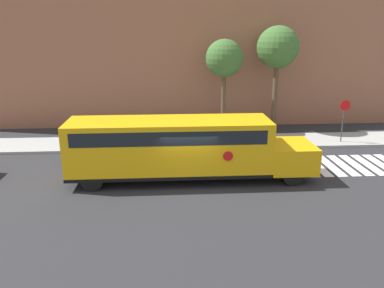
% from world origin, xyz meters
% --- Properties ---
extents(ground_plane, '(60.00, 60.00, 0.00)m').
position_xyz_m(ground_plane, '(0.00, 0.00, 0.00)').
color(ground_plane, '#28282B').
extents(sidewalk_strip, '(44.00, 3.00, 0.15)m').
position_xyz_m(sidewalk_strip, '(0.00, 6.50, 0.07)').
color(sidewalk_strip, '#9E9E99').
rests_on(sidewalk_strip, ground).
extents(building_backdrop, '(32.00, 4.00, 10.87)m').
position_xyz_m(building_backdrop, '(0.00, 13.00, 5.43)').
color(building_backdrop, '#935B42').
rests_on(building_backdrop, ground).
extents(crosswalk_stripes, '(5.40, 3.20, 0.01)m').
position_xyz_m(crosswalk_stripes, '(8.80, 2.00, 0.00)').
color(crosswalk_stripes, white).
rests_on(crosswalk_stripes, ground).
extents(school_bus, '(11.65, 2.57, 2.96)m').
position_xyz_m(school_bus, '(-0.35, 0.62, 1.70)').
color(school_bus, '#EAA80F').
rests_on(school_bus, ground).
extents(stop_sign, '(0.67, 0.10, 2.82)m').
position_xyz_m(stop_sign, '(10.05, 5.80, 1.84)').
color(stop_sign, '#38383A').
rests_on(stop_sign, ground).
extents(tree_near_sidewalk, '(2.51, 2.51, 6.40)m').
position_xyz_m(tree_near_sidewalk, '(2.95, 9.04, 5.07)').
color(tree_near_sidewalk, brown).
rests_on(tree_near_sidewalk, ground).
extents(tree_far_sidewalk, '(2.84, 2.84, 7.25)m').
position_xyz_m(tree_far_sidewalk, '(6.60, 9.26, 5.75)').
color(tree_far_sidewalk, brown).
rests_on(tree_far_sidewalk, ground).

